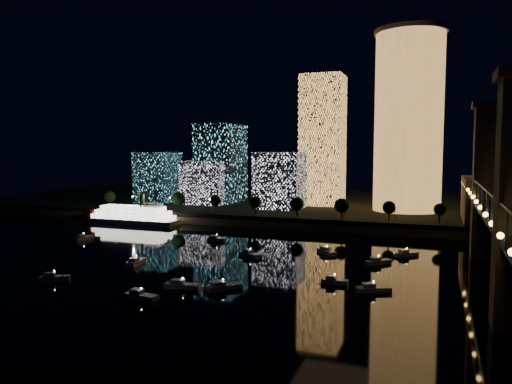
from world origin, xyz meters
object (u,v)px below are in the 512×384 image
tower_cylindrical (408,121)px  truss_bridge (509,229)px  tower_rectangular (323,141)px  riverboat (129,216)px

tower_cylindrical → truss_bridge: bearing=-76.1°
tower_rectangular → riverboat: size_ratio=1.44×
tower_rectangular → truss_bridge: tower_rectangular is taller
tower_cylindrical → tower_rectangular: size_ratio=1.25×
tower_cylindrical → riverboat: (-121.85, -54.39, -44.64)m
truss_bridge → riverboat: size_ratio=5.58×
tower_cylindrical → tower_rectangular: bearing=165.4°
tower_rectangular → riverboat: tower_rectangular is taller
tower_cylindrical → truss_bridge: tower_cylindrical is taller
tower_cylindrical → tower_rectangular: 46.67m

